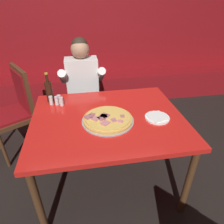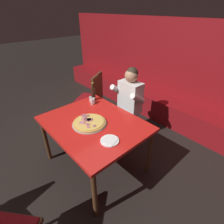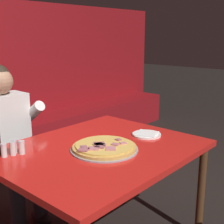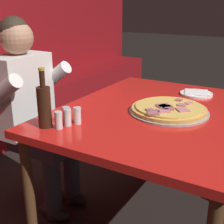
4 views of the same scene
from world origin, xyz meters
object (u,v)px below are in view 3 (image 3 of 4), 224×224
at_px(diner_seated_blue_shirt, 10,138).
at_px(shaker_parmesan, 13,149).
at_px(main_dining_table, 99,158).
at_px(shaker_oregano, 14,147).
at_px(shaker_red_pepper_flakes, 22,148).
at_px(shaker_black_pepper, 4,151).
at_px(pizza, 104,147).
at_px(plate_white_paper, 147,134).

bearing_deg(diner_seated_blue_shirt, shaker_parmesan, -117.88).
xyz_separation_m(main_dining_table, shaker_oregano, (-0.42, 0.33, 0.11)).
distance_m(shaker_parmesan, diner_seated_blue_shirt, 0.58).
height_order(main_dining_table, shaker_red_pepper_flakes, shaker_red_pepper_flakes).
bearing_deg(main_dining_table, shaker_black_pepper, 147.82).
relative_size(shaker_red_pepper_flakes, diner_seated_blue_shirt, 0.07).
bearing_deg(shaker_oregano, shaker_red_pepper_flakes, -63.75).
bearing_deg(pizza, shaker_red_pepper_flakes, 139.21).
bearing_deg(shaker_black_pepper, pizza, -37.49).
bearing_deg(shaker_parmesan, main_dining_table, -33.97).
distance_m(shaker_oregano, diner_seated_blue_shirt, 0.55).
xyz_separation_m(pizza, plate_white_paper, (0.42, -0.03, -0.01)).
xyz_separation_m(main_dining_table, pizza, (-0.01, -0.06, 0.09)).
bearing_deg(shaker_oregano, main_dining_table, -37.43).
distance_m(plate_white_paper, shaker_black_pepper, 1.00).
relative_size(shaker_black_pepper, shaker_red_pepper_flakes, 1.00).
bearing_deg(diner_seated_blue_shirt, pizza, -78.82).
distance_m(plate_white_paper, shaker_red_pepper_flakes, 0.89).
bearing_deg(shaker_red_pepper_flakes, shaker_black_pepper, 158.62).
height_order(main_dining_table, shaker_oregano, shaker_oregano).
bearing_deg(shaker_parmesan, pizza, -39.67).
distance_m(main_dining_table, shaker_parmesan, 0.55).
bearing_deg(plate_white_paper, pizza, 175.80).
bearing_deg(pizza, shaker_oregano, 137.02).
bearing_deg(shaker_black_pepper, diner_seated_blue_shirt, 56.94).
relative_size(plate_white_paper, shaker_oregano, 2.44).
distance_m(shaker_oregano, shaker_parmesan, 0.03).
bearing_deg(shaker_red_pepper_flakes, diner_seated_blue_shirt, 67.46).
height_order(plate_white_paper, diner_seated_blue_shirt, diner_seated_blue_shirt).
xyz_separation_m(pizza, shaker_red_pepper_flakes, (-0.39, 0.34, 0.02)).
relative_size(plate_white_paper, diner_seated_blue_shirt, 0.16).
height_order(plate_white_paper, shaker_black_pepper, shaker_black_pepper).
bearing_deg(shaker_black_pepper, shaker_oregano, 8.39).
height_order(plate_white_paper, shaker_red_pepper_flakes, shaker_red_pepper_flakes).
distance_m(shaker_parmesan, shaker_red_pepper_flakes, 0.05).
distance_m(shaker_black_pepper, diner_seated_blue_shirt, 0.59).
bearing_deg(plate_white_paper, shaker_red_pepper_flakes, 155.73).
bearing_deg(shaker_black_pepper, shaker_parmesan, -14.08).
distance_m(shaker_black_pepper, shaker_oregano, 0.08).
relative_size(main_dining_table, shaker_black_pepper, 15.16).
relative_size(shaker_oregano, shaker_parmesan, 1.00).
bearing_deg(main_dining_table, diner_seated_blue_shirt, 102.75).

